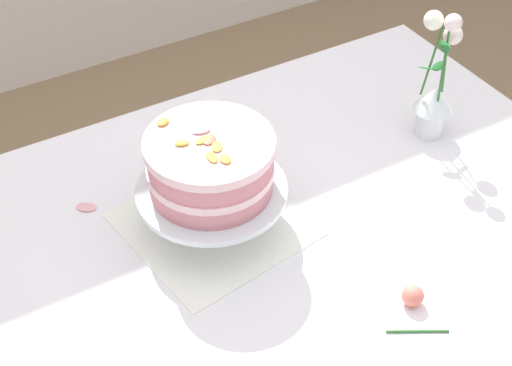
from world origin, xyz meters
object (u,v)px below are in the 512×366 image
Objects in this scene: flower_vase at (435,91)px; fallen_rose at (413,297)px; dining_table at (288,267)px; layer_cake at (210,164)px; cake_stand at (212,194)px.

fallen_rose is at bearing -132.82° from flower_vase.
flower_vase is 2.95× the size of fallen_rose.
dining_table is 4.50× the size of flower_vase.
layer_cake is at bearing 121.19° from fallen_rose.
cake_stand is 0.56m from flower_vase.
flower_vase is 0.52m from fallen_rose.
flower_vase is at bearing 2.00° from cake_stand.
flower_vase reaches higher than cake_stand.
layer_cake reaches higher than fallen_rose.
layer_cake is 0.44m from fallen_rose.
cake_stand is 0.08m from layer_cake.
cake_stand is 0.93× the size of flower_vase.
dining_table is 0.23m from cake_stand.
layer_cake is at bearing 172.02° from cake_stand.
dining_table is 0.29m from fallen_rose.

